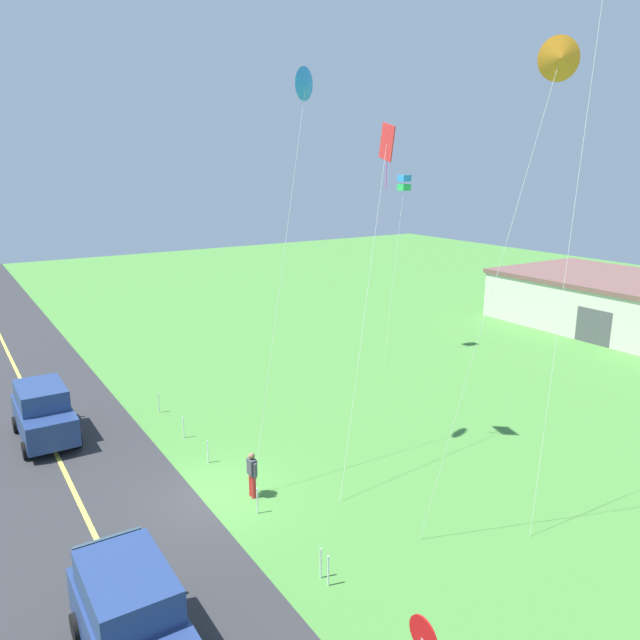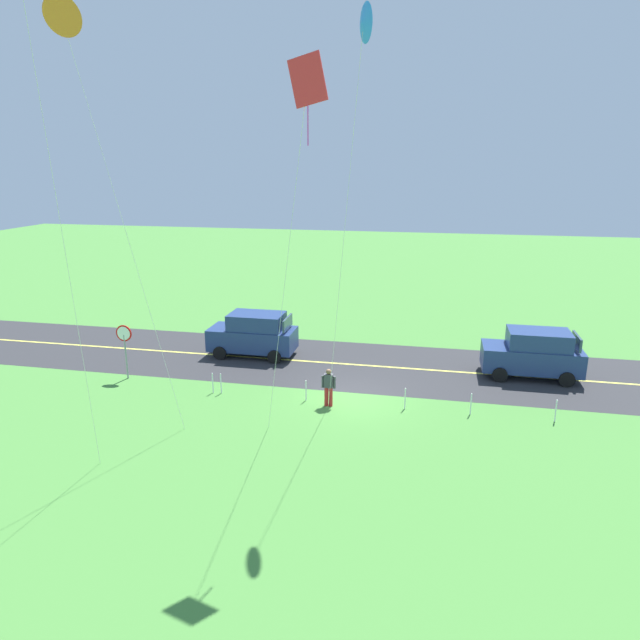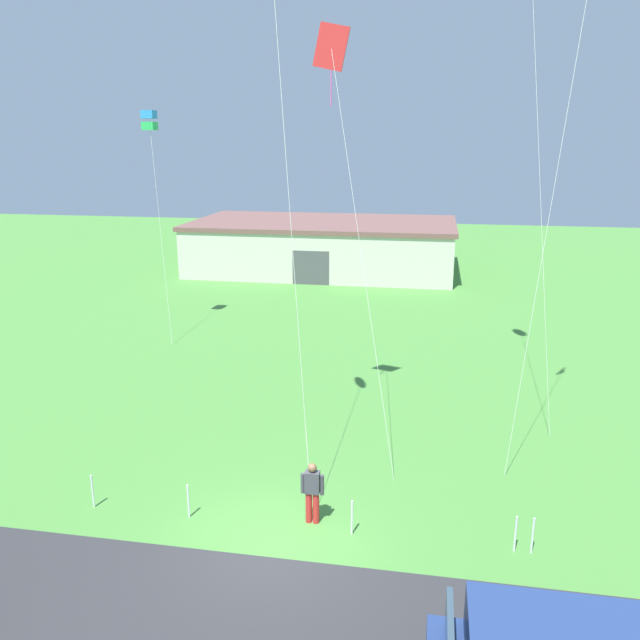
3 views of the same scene
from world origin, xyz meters
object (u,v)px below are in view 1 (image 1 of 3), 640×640
object	(u,v)px
kite_pink_drift	(386,150)
warehouse_distant	(640,307)
kite_yellow_high	(559,61)
car_suv_foreground	(131,617)
kite_red_low	(306,86)
person_adult_near	(252,473)
car_parked_west_near	(43,412)
kite_orange_near	(404,183)

from	to	relation	value
kite_pink_drift	warehouse_distant	xyz separation A→B (m)	(-4.59, 25.42, -9.61)
kite_yellow_high	car_suv_foreground	bearing A→B (deg)	-97.07
kite_pink_drift	warehouse_distant	world-z (taller)	kite_pink_drift
kite_red_low	warehouse_distant	bearing A→B (deg)	97.12
kite_red_low	warehouse_distant	world-z (taller)	kite_red_low
kite_red_low	kite_pink_drift	size ratio (longest dim) A/B	1.14
person_adult_near	car_suv_foreground	bearing A→B (deg)	20.42
kite_red_low	warehouse_distant	distance (m)	30.53
car_suv_foreground	kite_red_low	size ratio (longest dim) A/B	0.31
car_suv_foreground	person_adult_near	xyz separation A→B (m)	(-4.93, 5.39, -0.29)
kite_red_low	car_parked_west_near	bearing A→B (deg)	-130.68
car_parked_west_near	kite_pink_drift	distance (m)	16.96
car_parked_west_near	kite_yellow_high	distance (m)	22.11
kite_orange_near	warehouse_distant	world-z (taller)	kite_orange_near
kite_red_low	warehouse_distant	size ratio (longest dim) A/B	0.76
car_suv_foreground	kite_pink_drift	xyz separation A→B (m)	(-5.40, 11.10, 10.21)
car_parked_west_near	kite_orange_near	distance (m)	21.85
kite_yellow_high	kite_orange_near	world-z (taller)	kite_yellow_high
car_suv_foreground	kite_yellow_high	distance (m)	16.56
car_suv_foreground	kite_pink_drift	bearing A→B (deg)	115.94
car_suv_foreground	warehouse_distant	world-z (taller)	warehouse_distant
car_parked_west_near	person_adult_near	distance (m)	10.02
kite_yellow_high	warehouse_distant	bearing A→B (deg)	114.11
kite_yellow_high	kite_red_low	bearing A→B (deg)	-161.69
person_adult_near	kite_orange_near	world-z (taller)	kite_orange_near
car_suv_foreground	warehouse_distant	bearing A→B (deg)	105.30
kite_red_low	kite_orange_near	xyz separation A→B (m)	(-8.74, 11.75, -3.52)
kite_orange_near	warehouse_distant	bearing A→B (deg)	72.16
person_adult_near	kite_pink_drift	world-z (taller)	kite_pink_drift
warehouse_distant	kite_yellow_high	bearing A→B (deg)	-65.89
person_adult_near	warehouse_distant	xyz separation A→B (m)	(-5.06, 31.13, 0.89)
car_parked_west_near	kite_pink_drift	xyz separation A→B (m)	(8.15, 10.81, 10.21)
kite_yellow_high	car_parked_west_near	bearing A→B (deg)	-144.06
kite_orange_near	car_parked_west_near	bearing A→B (deg)	-85.21
person_adult_near	kite_pink_drift	xyz separation A→B (m)	(-0.47, 5.71, 10.50)
car_suv_foreground	kite_yellow_high	size ratio (longest dim) A/B	0.31
person_adult_near	kite_orange_near	xyz separation A→B (m)	(-10.30, 14.87, 9.01)
warehouse_distant	kite_orange_near	bearing A→B (deg)	-107.84
car_parked_west_near	kite_yellow_high	world-z (taller)	kite_yellow_high
kite_pink_drift	kite_orange_near	size ratio (longest dim) A/B	1.19
car_suv_foreground	warehouse_distant	xyz separation A→B (m)	(-9.99, 36.53, 0.60)
kite_red_low	kite_pink_drift	xyz separation A→B (m)	(1.09, 2.59, -2.03)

